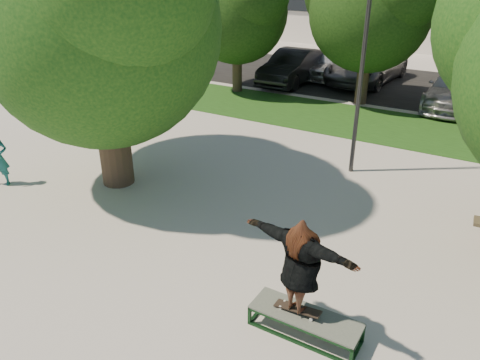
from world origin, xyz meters
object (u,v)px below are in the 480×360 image
Objects in this scene: lamppost at (363,60)px; car_dark at (293,67)px; car_silver_b at (457,89)px; car_silver_a at (333,64)px; tree_left at (98,11)px; car_grey at (366,66)px; grind_box at (305,324)px.

lamppost is 1.26× the size of car_dark.
car_dark is at bearing 178.04° from car_silver_b.
lamppost is at bearing -100.30° from car_silver_b.
car_silver_a is at bearing 159.75° from car_silver_b.
tree_left is 15.33m from car_grey.
tree_left is at bearing -119.01° from car_silver_b.
car_silver_b is at bearing -2.28° from car_dark.
car_dark is at bearing -118.70° from car_silver_a.
car_dark is at bearing 116.02° from grind_box.
grind_box is at bearing -21.99° from tree_left.
car_silver_a is (-6.18, 17.39, 0.52)m from grind_box.
tree_left reaches higher than car_grey.
lamppost is at bearing 36.42° from tree_left.
car_dark is at bearing 124.55° from lamppost.
car_silver_a is at bearing 87.61° from tree_left.
lamppost reaches higher than grind_box.
car_silver_a is 0.74× the size of car_grey.
grind_box is at bearing -64.62° from car_dark.
car_silver_a is 0.81× the size of car_silver_b.
car_dark is (-7.50, 15.36, 0.61)m from grind_box.
car_grey is at bearing 105.51° from lamppost.
tree_left is 8.46m from grind_box.
car_silver_b is (7.50, -0.21, -0.05)m from car_dark.
grind_box is 15.16m from car_silver_b.
grind_box is 17.11m from car_dark.
tree_left is at bearing -94.90° from car_grey.
car_grey is 1.10× the size of car_silver_b.
lamppost is 11.47m from car_grey.
car_silver_a is at bearing 109.57° from grind_box.
car_dark is (-1.32, -2.03, 0.09)m from car_silver_a.
tree_left reaches higher than grind_box.
car_silver_b is at bearing -23.27° from car_grey.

